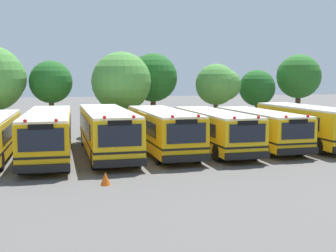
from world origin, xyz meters
The scene contains 14 objects.
ground_plane centered at (0.00, 0.00, 0.00)m, with size 160.00×160.00×0.00m, color #514F4C.
school_bus_1 centered at (-6.64, -0.20, 1.44)m, with size 2.77×11.70×2.74m.
school_bus_2 centered at (-3.30, 0.07, 1.47)m, with size 2.70×11.45×2.80m.
school_bus_3 centered at (0.04, -0.26, 1.43)m, with size 2.76×9.93×2.72m.
school_bus_4 centered at (3.36, -0.16, 1.36)m, with size 2.61×10.20×2.59m.
school_bus_5 centered at (6.63, 0.20, 1.33)m, with size 2.59×9.70×2.52m.
school_bus_6 centered at (9.92, 0.09, 1.46)m, with size 2.57×9.72×2.79m.
tree_2 centered at (-6.69, 9.03, 4.24)m, with size 3.28×3.28×5.87m.
tree_3 centered at (-1.07, 8.75, 4.20)m, with size 4.73×4.73×6.60m.
tree_4 centered at (1.61, 10.43, 4.51)m, with size 4.08×4.08×6.60m.
tree_5 centered at (7.10, 9.05, 3.96)m, with size 3.82×3.48×5.73m.
tree_6 centered at (11.18, 10.30, 3.60)m, with size 3.25×3.25×5.26m.
tree_7 centered at (15.20, 10.35, 4.70)m, with size 4.01×4.01×6.67m.
traffic_cone centered at (-4.14, -7.52, 0.29)m, with size 0.43×0.43×0.57m, color #EA5914.
Camera 1 is at (-5.87, -25.76, 4.55)m, focal length 46.52 mm.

